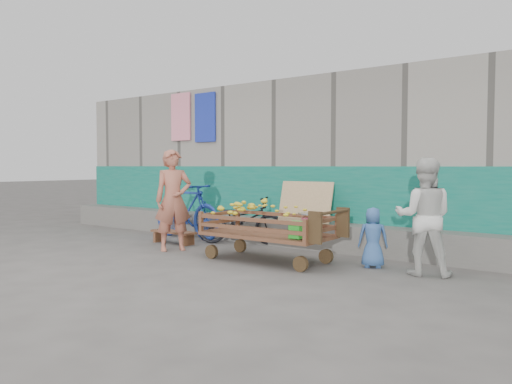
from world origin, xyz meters
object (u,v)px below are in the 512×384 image
Objects in this scene: child at (373,237)px; bicycle_blue at (186,210)px; banana_cart at (265,221)px; woman at (424,217)px; vendor_man at (173,200)px; bicycle_dark at (241,221)px; bench at (173,234)px.

child is 0.46× the size of bicycle_blue.
banana_cart is 2.24m from woman.
child is (1.48, 0.50, -0.18)m from banana_cart.
woman is 1.81× the size of child.
vendor_man is 4.00m from woman.
bicycle_blue reaches higher than bicycle_dark.
woman reaches higher than bicycle_blue.
bicycle_dark is (-1.26, 1.00, -0.17)m from banana_cart.
bicycle_dark reaches higher than bench.
woman reaches higher than bench.
woman reaches higher than child.
bicycle_blue is (-4.02, 0.42, 0.13)m from child.
vendor_man is at bearing -43.65° from bench.
bicycle_blue is at bearing 69.52° from bicycle_dark.
vendor_man reaches higher than bench.
bicycle_blue reaches higher than bench.
banana_cart reaches higher than bicycle_dark.
child is 2.79m from bicycle_dark.
bench is (-2.29, 0.34, -0.43)m from banana_cart.
bicycle_dark is at bearing 141.58° from banana_cart.
bicycle_dark is at bearing -26.59° from woman.
bicycle_blue is at bearing -31.80° from child.
banana_cart is at bearing -8.39° from bench.
bench is at bearing 171.61° from banana_cart.
vendor_man is 3.33m from child.
bicycle_blue reaches higher than child.
vendor_man is 1.03× the size of bicycle_dark.
bicycle_blue is (-1.28, -0.08, 0.12)m from bicycle_dark.
vendor_man is 0.91× the size of bicycle_blue.
bicycle_blue is (-2.54, 0.92, -0.05)m from banana_cart.
vendor_man is at bearing -8.61° from woman.
bench is 0.57× the size of bicycle_dark.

